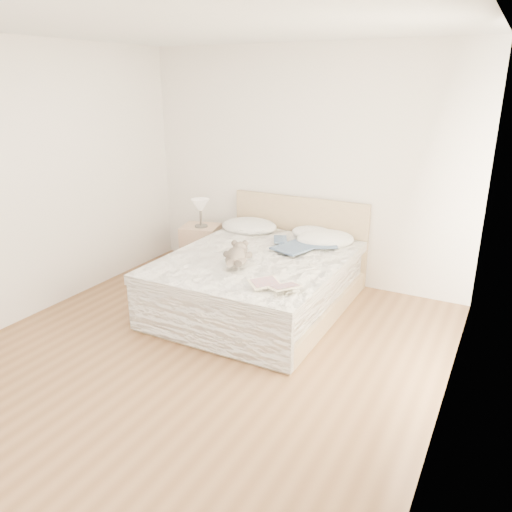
# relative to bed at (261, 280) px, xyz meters

# --- Properties ---
(floor) EXTENTS (4.00, 4.50, 0.00)m
(floor) POSITION_rel_bed_xyz_m (0.00, -1.19, -0.31)
(floor) COLOR brown
(floor) RESTS_ON ground
(ceiling) EXTENTS (4.00, 4.50, 0.00)m
(ceiling) POSITION_rel_bed_xyz_m (0.00, -1.19, 2.39)
(ceiling) COLOR silver
(ceiling) RESTS_ON ground
(wall_back) EXTENTS (4.00, 0.02, 2.70)m
(wall_back) POSITION_rel_bed_xyz_m (0.00, 1.06, 1.04)
(wall_back) COLOR white
(wall_back) RESTS_ON ground
(wall_left) EXTENTS (0.02, 4.50, 2.70)m
(wall_left) POSITION_rel_bed_xyz_m (-2.00, -1.19, 1.04)
(wall_left) COLOR white
(wall_left) RESTS_ON ground
(wall_right) EXTENTS (0.02, 4.50, 2.70)m
(wall_right) POSITION_rel_bed_xyz_m (2.00, -1.19, 1.04)
(wall_right) COLOR white
(wall_right) RESTS_ON ground
(window) EXTENTS (0.02, 1.30, 1.10)m
(window) POSITION_rel_bed_xyz_m (1.99, -0.89, 1.14)
(window) COLOR white
(window) RESTS_ON wall_right
(bed) EXTENTS (1.72, 2.14, 1.00)m
(bed) POSITION_rel_bed_xyz_m (0.00, 0.00, 0.00)
(bed) COLOR tan
(bed) RESTS_ON floor
(nightstand) EXTENTS (0.54, 0.50, 0.56)m
(nightstand) POSITION_rel_bed_xyz_m (-1.22, 0.69, -0.03)
(nightstand) COLOR tan
(nightstand) RESTS_ON floor
(table_lamp) EXTENTS (0.28, 0.28, 0.35)m
(table_lamp) POSITION_rel_bed_xyz_m (-1.19, 0.66, 0.51)
(table_lamp) COLOR #4E4943
(table_lamp) RESTS_ON nightstand
(pillow_left) EXTENTS (0.76, 0.61, 0.20)m
(pillow_left) POSITION_rel_bed_xyz_m (-0.53, 0.72, 0.33)
(pillow_left) COLOR silver
(pillow_left) RESTS_ON bed
(pillow_middle) EXTENTS (0.55, 0.41, 0.16)m
(pillow_middle) POSITION_rel_bed_xyz_m (0.26, 0.80, 0.33)
(pillow_middle) COLOR white
(pillow_middle) RESTS_ON bed
(pillow_right) EXTENTS (0.78, 0.72, 0.19)m
(pillow_right) POSITION_rel_bed_xyz_m (0.46, 0.66, 0.33)
(pillow_right) COLOR white
(pillow_right) RESTS_ON bed
(blouse) EXTENTS (0.67, 0.70, 0.02)m
(blouse) POSITION_rel_bed_xyz_m (0.27, 0.30, 0.32)
(blouse) COLOR #2F425E
(blouse) RESTS_ON bed
(photo_book) EXTENTS (0.34, 0.28, 0.02)m
(photo_book) POSITION_rel_bed_xyz_m (-0.43, 0.57, 0.32)
(photo_book) COLOR silver
(photo_book) RESTS_ON bed
(childrens_book) EXTENTS (0.47, 0.45, 0.03)m
(childrens_book) POSITION_rel_bed_xyz_m (0.53, -0.77, 0.32)
(childrens_book) COLOR beige
(childrens_book) RESTS_ON bed
(teddy_bear) EXTENTS (0.36, 0.42, 0.19)m
(teddy_bear) POSITION_rel_bed_xyz_m (-0.03, -0.47, 0.34)
(teddy_bear) COLOR brown
(teddy_bear) RESTS_ON bed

